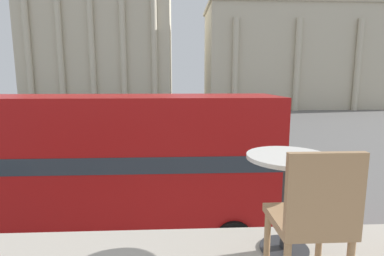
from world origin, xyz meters
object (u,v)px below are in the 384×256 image
Objects in this scene: plaza_building_right at (310,58)px; pedestrian_red at (90,135)px; plaza_building_left at (103,44)px; traffic_light_near at (236,144)px; pedestrian_olive at (72,159)px; double_decker_bus at (88,161)px; cafe_chair_0 at (313,218)px; traffic_light_mid at (150,119)px; pedestrian_blue at (232,119)px; cafe_dining_table at (288,181)px.

plaza_building_right reaches higher than pedestrian_red.
traffic_light_near is at bearing -70.45° from plaza_building_left.
double_decker_bus is at bearing -107.87° from pedestrian_olive.
pedestrian_olive is at bearing 160.57° from traffic_light_near.
cafe_chair_0 is 0.27× the size of traffic_light_near.
pedestrian_olive is at bearing -125.69° from traffic_light_mid.
pedestrian_blue is at bearing 139.09° from pedestrian_red.
pedestrian_blue is at bearing -127.39° from plaza_building_right.
plaza_building_right is (22.26, 49.81, 4.32)m from cafe_dining_table.
pedestrian_olive is (-7.47, 2.64, -1.22)m from traffic_light_near.
pedestrian_olive is at bearing 56.59° from pedestrian_blue.
cafe_chair_0 is at bearing -99.00° from traffic_light_near.
pedestrian_red is (-6.94, 19.68, -3.12)m from cafe_chair_0.
plaza_building_left is at bearing 107.37° from traffic_light_mid.
traffic_light_near is 1.93× the size of pedestrian_blue.
traffic_light_near is at bearing 86.29° from cafe_chair_0.
traffic_light_mid is 2.15× the size of pedestrian_red.
traffic_light_near is (15.13, -42.61, -8.71)m from plaza_building_left.
plaza_building_left reaches higher than pedestrian_blue.
traffic_light_mid is (-2.54, 17.00, -1.77)m from cafe_dining_table.
plaza_building_right is 20.89× the size of pedestrian_olive.
pedestrian_olive is (-5.91, 12.30, -3.08)m from cafe_dining_table.
plaza_building_left is 32.92m from pedestrian_blue.
cafe_dining_table is at bearing 36.11° from pedestrian_red.
traffic_light_mid is at bearing 119.17° from traffic_light_near.
pedestrian_olive is 17.79m from pedestrian_blue.
cafe_chair_0 is 14.43m from pedestrian_olive.
double_decker_bus is at bearing 70.87° from pedestrian_blue.
plaza_building_left reaches higher than traffic_light_mid.
plaza_building_right is 45.59m from traffic_light_near.
traffic_light_near is (-20.70, -40.14, -6.17)m from plaza_building_right.
cafe_dining_table is at bearing -81.51° from traffic_light_mid.
cafe_dining_table is 0.22× the size of traffic_light_near.
plaza_building_left is at bearing -51.94° from pedestrian_blue.
cafe_dining_table is 0.42× the size of pedestrian_olive.
traffic_light_mid is at bearing -72.63° from plaza_building_left.
double_decker_bus is 3.29× the size of traffic_light_near.
cafe_dining_table is 0.03× the size of plaza_building_left.
pedestrian_blue is at bearing 85.62° from cafe_chair_0.
plaza_building_right reaches higher than pedestrian_olive.
cafe_dining_table is 27.23m from pedestrian_blue.
pedestrian_blue is (7.12, 9.67, -1.30)m from traffic_light_mid.
cafe_chair_0 is 0.52× the size of pedestrian_olive.
cafe_chair_0 is at bearing -113.91° from plaza_building_right.
double_decker_bus is 6.79× the size of pedestrian_red.
pedestrian_blue is (8.02, 19.99, -1.40)m from double_decker_bus.
pedestrian_blue is 1.07× the size of pedestrian_red.
double_decker_bus reaches higher than traffic_light_mid.
double_decker_bus is 5.83m from traffic_light_near.
traffic_light_near is at bearing 34.89° from double_decker_bus.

